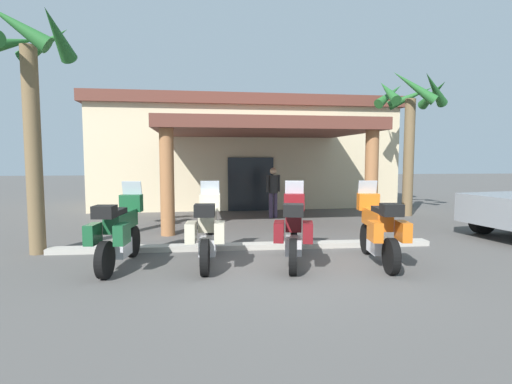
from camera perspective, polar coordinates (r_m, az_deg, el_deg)
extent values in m
plane|color=#514F4C|center=(7.87, 4.71, -10.62)|extent=(80.00, 80.00, 0.00)
cube|color=beige|center=(18.23, -1.86, 4.89)|extent=(12.68, 5.58, 4.15)
cube|color=#1E2328|center=(15.73, -0.75, 1.13)|extent=(1.80, 0.18, 2.10)
cube|color=brown|center=(13.28, 0.71, 9.09)|extent=(6.83, 5.36, 0.35)
cylinder|color=#9E663D|center=(10.99, -12.57, 1.37)|extent=(0.38, 0.38, 2.89)
cylinder|color=#9E663D|center=(12.06, 16.13, 1.61)|extent=(0.38, 0.38, 2.89)
cube|color=brown|center=(18.37, -1.88, 12.06)|extent=(13.10, 5.99, 0.44)
cylinder|color=black|center=(8.96, -17.20, -6.73)|extent=(0.21, 0.67, 0.66)
cylinder|color=black|center=(7.54, -20.76, -9.05)|extent=(0.21, 0.67, 0.66)
cube|color=silver|center=(8.21, -18.89, -7.56)|extent=(0.38, 0.59, 0.32)
cube|color=#19512D|center=(8.26, -18.65, -3.88)|extent=(0.42, 1.18, 0.34)
cube|color=black|center=(7.90, -19.51, -2.69)|extent=(0.34, 0.63, 0.10)
cube|color=#19512D|center=(8.82, -17.38, -1.52)|extent=(0.46, 0.29, 0.36)
cube|color=#B2BCC6|center=(8.87, -17.27, 0.33)|extent=(0.41, 0.16, 0.36)
cube|color=#19512D|center=(7.68, -22.28, -5.56)|extent=(0.23, 0.46, 0.36)
cube|color=#19512D|center=(7.50, -18.58, -5.70)|extent=(0.23, 0.46, 0.36)
cube|color=black|center=(7.43, -20.82, -2.66)|extent=(0.39, 0.36, 0.22)
cylinder|color=black|center=(8.80, -6.53, -6.75)|extent=(0.17, 0.67, 0.66)
cylinder|color=black|center=(7.29, -7.30, -9.24)|extent=(0.17, 0.67, 0.66)
cube|color=silver|center=(8.01, -6.89, -7.64)|extent=(0.35, 0.58, 0.32)
cube|color=beige|center=(8.06, -6.86, -3.87)|extent=(0.36, 1.16, 0.34)
cube|color=black|center=(7.68, -7.05, -2.65)|extent=(0.31, 0.61, 0.10)
cube|color=beige|center=(8.65, -6.59, -1.45)|extent=(0.45, 0.26, 0.36)
cube|color=#B2BCC6|center=(8.70, -6.58, 0.44)|extent=(0.41, 0.14, 0.36)
cube|color=beige|center=(7.37, -9.27, -5.69)|extent=(0.20, 0.45, 0.36)
cube|color=beige|center=(7.33, -5.21, -5.70)|extent=(0.20, 0.45, 0.36)
cube|color=black|center=(7.18, -7.34, -2.63)|extent=(0.38, 0.34, 0.22)
cylinder|color=black|center=(8.81, 5.43, -6.72)|extent=(0.27, 0.67, 0.66)
cylinder|color=black|center=(7.30, 5.31, -9.19)|extent=(0.27, 0.67, 0.66)
cube|color=silver|center=(8.02, 5.38, -7.60)|extent=(0.43, 0.61, 0.32)
cube|color=maroon|center=(8.08, 5.42, -3.83)|extent=(0.53, 1.19, 0.34)
cube|color=black|center=(7.70, 5.40, -2.62)|extent=(0.40, 0.64, 0.10)
cube|color=maroon|center=(8.66, 5.47, -1.43)|extent=(0.48, 0.33, 0.36)
cube|color=#B2BCC6|center=(8.72, 5.49, 0.46)|extent=(0.42, 0.20, 0.36)
cube|color=maroon|center=(7.36, 3.32, -5.63)|extent=(0.27, 0.47, 0.36)
cube|color=maroon|center=(7.36, 7.38, -5.67)|extent=(0.27, 0.47, 0.36)
cube|color=black|center=(7.19, 5.37, -2.59)|extent=(0.42, 0.39, 0.22)
cylinder|color=black|center=(9.15, 15.54, -6.45)|extent=(0.20, 0.67, 0.66)
cylinder|color=black|center=(7.71, 18.74, -8.68)|extent=(0.20, 0.67, 0.66)
cube|color=silver|center=(8.39, 17.06, -7.24)|extent=(0.37, 0.59, 0.32)
cube|color=orange|center=(8.44, 16.84, -3.64)|extent=(0.41, 1.17, 0.34)
cube|color=black|center=(8.08, 17.62, -2.47)|extent=(0.34, 0.62, 0.10)
cube|color=orange|center=(9.01, 15.70, -1.35)|extent=(0.46, 0.28, 0.36)
cube|color=#B2BCC6|center=(9.06, 15.60, 0.47)|extent=(0.41, 0.16, 0.36)
cube|color=orange|center=(7.68, 16.62, -5.40)|extent=(0.22, 0.46, 0.36)
cube|color=orange|center=(7.85, 20.27, -5.28)|extent=(0.22, 0.46, 0.36)
cube|color=black|center=(7.60, 18.79, -2.43)|extent=(0.39, 0.35, 0.22)
cylinder|color=#3F334C|center=(13.87, 2.13, -1.96)|extent=(0.14, 0.14, 0.87)
cylinder|color=#3F334C|center=(13.95, 2.78, -1.91)|extent=(0.14, 0.14, 0.87)
cylinder|color=#262626|center=(13.84, 2.47, 1.12)|extent=(0.32, 0.32, 0.62)
cylinder|color=#262626|center=(13.73, 1.67, 1.22)|extent=(0.09, 0.09, 0.59)
cylinder|color=#262626|center=(13.95, 3.26, 1.27)|extent=(0.09, 0.09, 0.59)
sphere|color=tan|center=(13.82, 2.48, 3.00)|extent=(0.24, 0.24, 0.24)
cylinder|color=black|center=(12.72, 29.63, -3.41)|extent=(0.83, 0.41, 0.80)
cylinder|color=brown|center=(9.87, -29.19, 5.03)|extent=(0.34, 0.34, 4.46)
cone|color=#236028|center=(9.92, -26.46, 19.51)|extent=(0.48, 1.25, 1.04)
cone|color=#236028|center=(10.72, -27.96, 18.13)|extent=(1.30, 0.53, 0.95)
cone|color=#236028|center=(10.71, -31.51, 17.66)|extent=(1.07, 1.26, 0.78)
cone|color=#236028|center=(9.61, -30.88, 19.71)|extent=(1.28, 0.53, 0.99)
cylinder|color=brown|center=(15.36, 20.95, 4.57)|extent=(0.37, 0.37, 4.17)
cone|color=#236028|center=(15.89, 23.98, 12.67)|extent=(0.41, 1.68, 0.93)
cone|color=#236028|center=(16.34, 21.20, 12.57)|extent=(1.65, 1.07, 0.95)
cone|color=#236028|center=(15.96, 18.57, 13.05)|extent=(1.55, 1.19, 1.13)
cone|color=#236028|center=(15.20, 18.34, 13.50)|extent=(0.40, 1.61, 1.16)
cone|color=#236028|center=(14.73, 21.59, 13.87)|extent=(1.57, 0.88, 1.28)
cone|color=#236028|center=(15.21, 24.13, 13.32)|extent=(1.49, 1.27, 1.16)
cube|color=#ADA89E|center=(9.32, -1.49, -7.74)|extent=(8.77, 0.36, 0.12)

